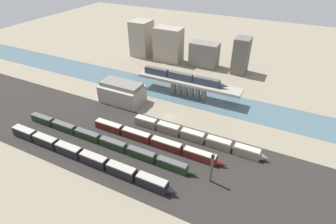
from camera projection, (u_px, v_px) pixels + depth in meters
The scene contains 15 objects.
ground_plane at pixel (169, 117), 118.14m from camera, with size 400.00×400.00×0.00m, color gray.
railbed_yard at pixel (141, 149), 100.12m from camera, with size 280.00×42.00×0.01m, color #282623.
river_water at pixel (188, 95), 135.04m from camera, with size 320.00×20.21×0.01m, color #47606B.
bridge at pixel (188, 85), 131.76m from camera, with size 53.24×7.97×8.10m.
train_on_bridge at pixel (183, 77), 130.73m from camera, with size 44.88×2.79×3.59m.
train_yard_near at pixel (84, 156), 93.74m from camera, with size 72.93×3.17×4.15m.
train_yard_mid at pixel (103, 141), 101.59m from camera, with size 77.74×2.63×3.41m.
train_yard_far at pixel (155, 141), 101.34m from camera, with size 57.10×2.88×3.51m.
train_yard_outer at pixel (196, 137), 103.45m from camera, with size 55.71×3.16×3.78m.
warehouse_building at pixel (122, 92), 127.63m from camera, with size 20.31×12.60×10.15m.
signal_tower at pixel (212, 168), 83.56m from camera, with size 1.00×0.78×11.46m.
city_block_far_left at pixel (142, 38), 176.95m from camera, with size 12.36×13.28×23.32m, color gray.
city_block_left at pixel (168, 45), 168.58m from camera, with size 17.54×10.32×21.61m, color gray.
city_block_center at pixel (204, 55), 163.12m from camera, with size 17.36×9.68×14.89m, color slate.
city_block_right at pixel (241, 56), 153.14m from camera, with size 8.55×10.54×21.02m, color #605B56.
Camera 1 is at (43.08, -87.67, 66.49)m, focal length 28.00 mm.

